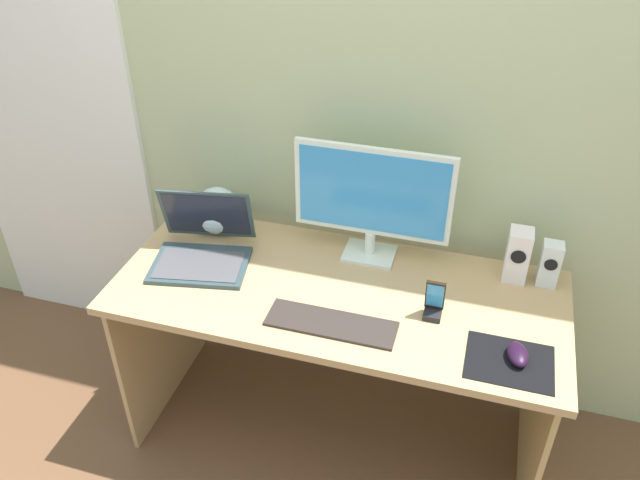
# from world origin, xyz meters

# --- Properties ---
(ground_plane) EXTENTS (8.00, 8.00, 0.00)m
(ground_plane) POSITION_xyz_m (0.00, 0.00, 0.00)
(ground_plane) COLOR brown
(wall_back) EXTENTS (6.00, 0.04, 2.50)m
(wall_back) POSITION_xyz_m (0.00, 0.40, 1.25)
(wall_back) COLOR #B0BC90
(wall_back) RESTS_ON ground_plane
(door_left) EXTENTS (0.82, 0.02, 2.02)m
(door_left) POSITION_xyz_m (-1.30, 0.36, 1.01)
(door_left) COLOR white
(door_left) RESTS_ON ground_plane
(desk) EXTENTS (1.49, 0.64, 0.71)m
(desk) POSITION_xyz_m (0.00, 0.00, 0.57)
(desk) COLOR tan
(desk) RESTS_ON ground_plane
(monitor) EXTENTS (0.54, 0.14, 0.42)m
(monitor) POSITION_xyz_m (0.06, 0.22, 0.95)
(monitor) COLOR silver
(monitor) RESTS_ON desk
(speaker_right) EXTENTS (0.07, 0.06, 0.16)m
(speaker_right) POSITION_xyz_m (0.66, 0.23, 0.79)
(speaker_right) COLOR silver
(speaker_right) RESTS_ON desk
(speaker_near_monitor) EXTENTS (0.08, 0.09, 0.19)m
(speaker_near_monitor) POSITION_xyz_m (0.55, 0.23, 0.80)
(speaker_near_monitor) COLOR white
(speaker_near_monitor) RESTS_ON desk
(laptop) EXTENTS (0.38, 0.35, 0.23)m
(laptop) POSITION_xyz_m (-0.50, 0.03, 0.76)
(laptop) COLOR #2F4248
(laptop) RESTS_ON desk
(fishbowl) EXTENTS (0.18, 0.18, 0.18)m
(fishbowl) POSITION_xyz_m (-0.52, 0.22, 0.79)
(fishbowl) COLOR silver
(fishbowl) RESTS_ON desk
(keyboard_external) EXTENTS (0.40, 0.13, 0.01)m
(keyboard_external) POSITION_xyz_m (0.03, -0.17, 0.72)
(keyboard_external) COLOR #302724
(keyboard_external) RESTS_ON desk
(mousepad) EXTENTS (0.25, 0.20, 0.00)m
(mousepad) POSITION_xyz_m (0.56, -0.18, 0.71)
(mousepad) COLOR black
(mousepad) RESTS_ON desk
(mouse) EXTENTS (0.08, 0.11, 0.04)m
(mouse) POSITION_xyz_m (0.58, -0.16, 0.73)
(mouse) COLOR black
(mouse) RESTS_ON mousepad
(phone_in_dock) EXTENTS (0.06, 0.06, 0.14)m
(phone_in_dock) POSITION_xyz_m (0.32, -0.04, 0.76)
(phone_in_dock) COLOR black
(phone_in_dock) RESTS_ON desk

